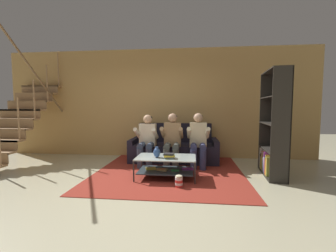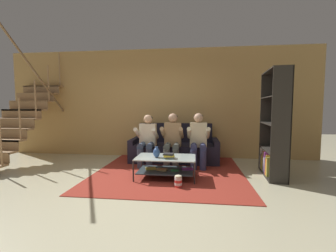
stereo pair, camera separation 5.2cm
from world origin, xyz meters
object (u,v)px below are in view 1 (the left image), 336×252
(couch, at_px, (174,149))
(person_seated_middle, at_px, (172,138))
(person_seated_right, at_px, (198,138))
(bookshelf, at_px, (274,137))
(vase, at_px, (157,152))
(book_stack, at_px, (169,156))
(person_seated_left, at_px, (147,138))
(popcorn_tub, at_px, (179,181))
(coffee_table, at_px, (166,164))

(couch, bearing_deg, person_seated_middle, -90.00)
(person_seated_right, xyz_separation_m, bookshelf, (1.49, -0.43, 0.10))
(person_seated_right, bearing_deg, couch, 137.91)
(vase, distance_m, book_stack, 0.25)
(vase, relative_size, bookshelf, 0.10)
(person_seated_right, xyz_separation_m, vase, (-0.79, -0.94, -0.16))
(person_seated_right, bearing_deg, person_seated_middle, -179.95)
(bookshelf, bearing_deg, person_seated_right, 163.84)
(person_seated_left, distance_m, bookshelf, 2.70)
(person_seated_middle, relative_size, person_seated_right, 1.00)
(bookshelf, bearing_deg, book_stack, -164.49)
(bookshelf, height_order, popcorn_tub, bookshelf)
(coffee_table, relative_size, vase, 5.59)
(coffee_table, bearing_deg, person_seated_left, 122.23)
(vase, bearing_deg, book_stack, -13.77)
(person_seated_right, height_order, bookshelf, bookshelf)
(person_seated_left, height_order, book_stack, person_seated_left)
(couch, bearing_deg, person_seated_left, -137.72)
(couch, distance_m, person_seated_left, 0.86)
(coffee_table, bearing_deg, person_seated_middle, 87.59)
(person_seated_right, relative_size, popcorn_tub, 5.67)
(person_seated_left, distance_m, person_seated_right, 1.17)
(couch, xyz_separation_m, coffee_table, (-0.04, -1.40, -0.04))
(person_seated_right, bearing_deg, popcorn_tub, -104.29)
(person_seated_right, distance_m, book_stack, 1.16)
(person_seated_left, bearing_deg, book_stack, -58.18)
(person_seated_middle, bearing_deg, person_seated_left, -179.70)
(vase, height_order, bookshelf, bookshelf)
(person_seated_middle, bearing_deg, couch, 90.00)
(couch, relative_size, vase, 10.71)
(person_seated_right, distance_m, bookshelf, 1.55)
(person_seated_left, height_order, person_seated_right, person_seated_right)
(couch, bearing_deg, popcorn_tub, -82.91)
(bookshelf, bearing_deg, coffee_table, -168.18)
(person_seated_middle, height_order, popcorn_tub, person_seated_middle)
(person_seated_middle, distance_m, person_seated_right, 0.58)
(person_seated_left, distance_m, vase, 1.02)
(person_seated_left, bearing_deg, vase, -67.99)
(book_stack, bearing_deg, coffee_table, 118.89)
(couch, height_order, person_seated_middle, person_seated_middle)
(person_seated_right, bearing_deg, book_stack, -118.98)
(person_seated_middle, xyz_separation_m, popcorn_tub, (0.24, -1.37, -0.55))
(person_seated_middle, bearing_deg, book_stack, -88.15)
(person_seated_middle, height_order, bookshelf, bookshelf)
(couch, height_order, bookshelf, bookshelf)
(couch, distance_m, vase, 1.50)
(person_seated_middle, relative_size, coffee_table, 1.08)
(vase, bearing_deg, coffee_table, 21.33)
(person_seated_middle, distance_m, popcorn_tub, 1.50)
(vase, bearing_deg, couch, 81.98)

